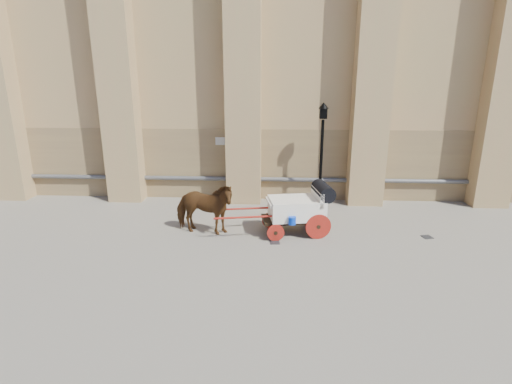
{
  "coord_description": "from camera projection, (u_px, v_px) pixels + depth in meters",
  "views": [
    {
      "loc": [
        0.32,
        -12.49,
        5.23
      ],
      "look_at": [
        -0.31,
        0.07,
        1.47
      ],
      "focal_mm": 28.0,
      "sensor_mm": 36.0,
      "label": 1
    }
  ],
  "objects": [
    {
      "name": "horse",
      "position": [
        204.0,
        208.0,
        13.28
      ],
      "size": [
        2.28,
        1.33,
        1.81
      ],
      "primitive_type": "imported",
      "rotation": [
        0.0,
        0.0,
        1.4
      ],
      "color": "#583518",
      "rests_on": "ground"
    },
    {
      "name": "street_lamp",
      "position": [
        321.0,
        153.0,
        15.62
      ],
      "size": [
        0.39,
        0.39,
        4.17
      ],
      "color": "black",
      "rests_on": "ground"
    },
    {
      "name": "drain_grate_near",
      "position": [
        275.0,
        242.0,
        12.82
      ],
      "size": [
        0.35,
        0.35,
        0.01
      ],
      "primitive_type": "cube",
      "rotation": [
        0.0,
        0.0,
        0.1
      ],
      "color": "black",
      "rests_on": "ground"
    },
    {
      "name": "ground",
      "position": [
        265.0,
        234.0,
        13.47
      ],
      "size": [
        90.0,
        90.0,
        0.0
      ],
      "primitive_type": "plane",
      "color": "slate",
      "rests_on": "ground"
    },
    {
      "name": "carriage",
      "position": [
        300.0,
        207.0,
        13.34
      ],
      "size": [
        4.05,
        1.71,
        1.72
      ],
      "rotation": [
        0.0,
        0.0,
        0.18
      ],
      "color": "black",
      "rests_on": "ground"
    },
    {
      "name": "drain_grate_far",
      "position": [
        427.0,
        237.0,
        13.23
      ],
      "size": [
        0.39,
        0.39,
        0.01
      ],
      "primitive_type": "cube",
      "rotation": [
        0.0,
        0.0,
        0.26
      ],
      "color": "black",
      "rests_on": "ground"
    }
  ]
}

